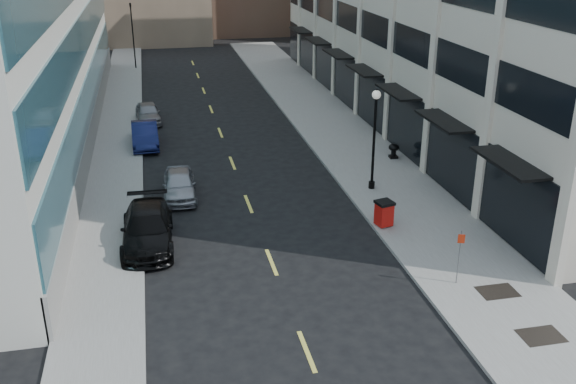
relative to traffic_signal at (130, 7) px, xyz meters
name	(u,v)px	position (x,y,z in m)	size (l,w,h in m)	color
sidewalk_right	(358,153)	(13.00, -28.00, -5.64)	(5.00, 80.00, 0.15)	gray
sidewalk_left	(115,170)	(-1.00, -28.00, -5.64)	(3.00, 80.00, 0.15)	gray
grate_mid	(541,336)	(13.10, -47.00, -5.56)	(1.40, 1.00, 0.01)	black
grate_far	(498,292)	(13.10, -44.20, -5.56)	(1.40, 1.00, 0.01)	black
road_centerline	(240,182)	(5.50, -31.00, -5.71)	(0.15, 68.20, 0.01)	#D8CC4C
traffic_signal	(130,7)	(0.00, 0.00, 0.00)	(0.66, 0.66, 6.98)	black
car_black_pickup	(147,229)	(0.70, -37.39, -4.96)	(2.12, 5.20, 1.51)	black
car_silver_sedan	(179,184)	(2.30, -32.44, -5.03)	(1.61, 4.01, 1.37)	#93969B
car_blue_sedan	(145,135)	(0.70, -23.84, -4.99)	(1.54, 4.40, 1.45)	#131947
car_grey_sedan	(148,113)	(0.94, -18.52, -5.05)	(1.58, 3.94, 1.34)	gray
trash_bin	(384,213)	(10.96, -37.98, -4.94)	(0.86, 0.88, 1.17)	red
lamppost	(374,131)	(11.90, -33.64, -2.53)	(0.43, 0.43, 5.18)	black
sign_post	(460,249)	(11.90, -43.31, -4.15)	(0.25, 0.11, 2.16)	slate
urn_planter	(394,149)	(14.65, -29.49, -5.05)	(0.62, 0.62, 0.86)	black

